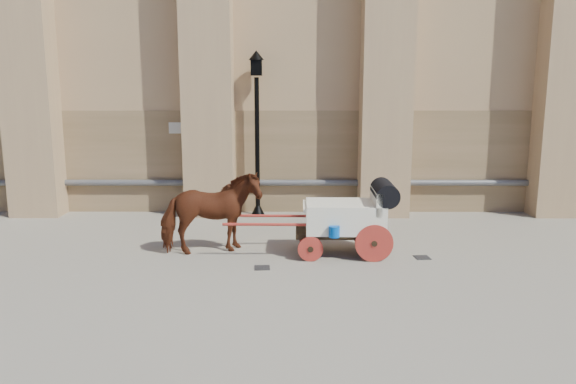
{
  "coord_description": "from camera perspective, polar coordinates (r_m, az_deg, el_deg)",
  "views": [
    {
      "loc": [
        1.28,
        -12.36,
        3.73
      ],
      "look_at": [
        1.26,
        -0.22,
        1.41
      ],
      "focal_mm": 35.0,
      "sensor_mm": 36.0,
      "label": 1
    }
  ],
  "objects": [
    {
      "name": "street_lamp",
      "position": [
        16.06,
        -3.16,
        6.42
      ],
      "size": [
        0.44,
        0.44,
        4.67
      ],
      "color": "black",
      "rests_on": "ground"
    },
    {
      "name": "horse",
      "position": [
        12.61,
        -7.87,
        -2.16
      ],
      "size": [
        2.37,
        1.58,
        1.84
      ],
      "primitive_type": "imported",
      "rotation": [
        0.0,
        0.0,
        1.87
      ],
      "color": "#5E2A17",
      "rests_on": "ground"
    },
    {
      "name": "drain_grate_far",
      "position": [
        12.73,
        13.46,
        -6.49
      ],
      "size": [
        0.35,
        0.35,
        0.01
      ],
      "primitive_type": "cube",
      "rotation": [
        0.0,
        0.0,
        0.11
      ],
      "color": "black",
      "rests_on": "ground"
    },
    {
      "name": "ground",
      "position": [
        12.98,
        -5.59,
        -5.93
      ],
      "size": [
        90.0,
        90.0,
        0.0
      ],
      "primitive_type": "plane",
      "color": "slate",
      "rests_on": "ground"
    },
    {
      "name": "carriage",
      "position": [
        12.51,
        6.39,
        -2.34
      ],
      "size": [
        3.81,
        1.36,
        1.66
      ],
      "rotation": [
        0.0,
        0.0,
        -0.02
      ],
      "color": "black",
      "rests_on": "ground"
    },
    {
      "name": "drain_grate_near",
      "position": [
        11.73,
        -2.64,
        -7.69
      ],
      "size": [
        0.34,
        0.34,
        0.01
      ],
      "primitive_type": "cube",
      "rotation": [
        0.0,
        0.0,
        0.06
      ],
      "color": "black",
      "rests_on": "ground"
    }
  ]
}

